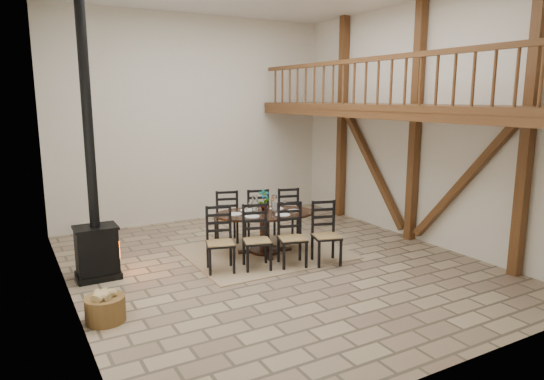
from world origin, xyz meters
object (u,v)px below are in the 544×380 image
dining_table (266,234)px  log_stack (113,303)px  wood_stove (94,215)px  log_basket (105,308)px

dining_table → log_stack: (-3.17, -1.13, -0.31)m
wood_stove → log_stack: (-0.05, -1.40, -1.01)m
dining_table → log_stack: size_ratio=8.19×
dining_table → log_basket: (-3.33, -1.47, -0.22)m
dining_table → wood_stove: wood_stove is taller
dining_table → log_stack: 3.37m
wood_stove → log_basket: 1.99m
dining_table → log_basket: dining_table is taller
log_basket → log_stack: (0.16, 0.35, -0.09)m
log_basket → wood_stove: bearing=83.0°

